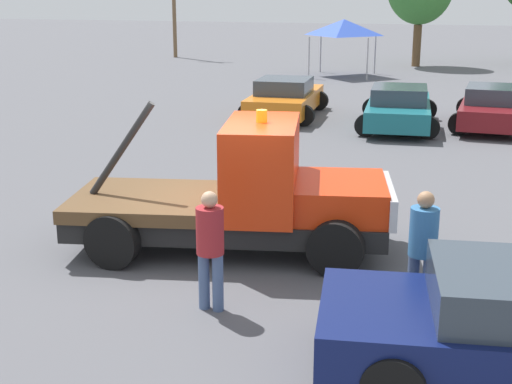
# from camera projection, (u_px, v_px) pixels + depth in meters

# --- Properties ---
(ground_plane) EXTENTS (160.00, 160.00, 0.00)m
(ground_plane) POSITION_uv_depth(u_px,v_px,m) (228.00, 249.00, 12.12)
(ground_plane) COLOR #545459
(tow_truck) EXTENTS (5.61, 3.00, 2.51)m
(tow_truck) POSITION_uv_depth(u_px,v_px,m) (247.00, 197.00, 11.83)
(tow_truck) COLOR black
(tow_truck) RESTS_ON ground
(person_near_truck) EXTENTS (0.38, 0.38, 1.72)m
(person_near_truck) POSITION_uv_depth(u_px,v_px,m) (423.00, 244.00, 9.48)
(person_near_truck) COLOR #475B84
(person_near_truck) RESTS_ON ground
(person_at_hood) EXTENTS (0.38, 0.38, 1.69)m
(person_at_hood) POSITION_uv_depth(u_px,v_px,m) (210.00, 242.00, 9.58)
(person_at_hood) COLOR #475B84
(person_at_hood) RESTS_ON ground
(parked_car_orange) EXTENTS (2.69, 4.84, 1.34)m
(parked_car_orange) POSITION_uv_depth(u_px,v_px,m) (285.00, 98.00, 24.39)
(parked_car_orange) COLOR orange
(parked_car_orange) RESTS_ON ground
(parked_car_teal) EXTENTS (2.72, 4.98, 1.34)m
(parked_car_teal) POSITION_uv_depth(u_px,v_px,m) (399.00, 108.00, 22.43)
(parked_car_teal) COLOR #196670
(parked_car_teal) RESTS_ON ground
(parked_car_maroon) EXTENTS (2.67, 4.91, 1.34)m
(parked_car_maroon) POSITION_uv_depth(u_px,v_px,m) (494.00, 107.00, 22.50)
(parked_car_maroon) COLOR maroon
(parked_car_maroon) RESTS_ON ground
(canopy_tent_blue) EXTENTS (2.92, 2.92, 2.80)m
(canopy_tent_blue) POSITION_uv_depth(u_px,v_px,m) (344.00, 27.00, 35.29)
(canopy_tent_blue) COLOR #9E9EA3
(canopy_tent_blue) RESTS_ON ground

